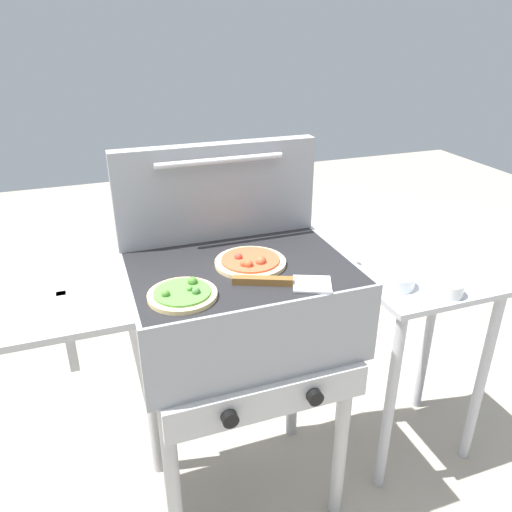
# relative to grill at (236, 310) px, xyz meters

# --- Properties ---
(ground_plane) EXTENTS (8.00, 8.00, 0.00)m
(ground_plane) POSITION_rel_grill_xyz_m (0.01, 0.00, -0.76)
(ground_plane) COLOR gray
(grill) EXTENTS (0.96, 0.53, 0.90)m
(grill) POSITION_rel_grill_xyz_m (0.00, 0.00, 0.00)
(grill) COLOR gray
(grill) RESTS_ON ground_plane
(grill_lid_open) EXTENTS (0.63, 0.08, 0.30)m
(grill_lid_open) POSITION_rel_grill_xyz_m (0.01, 0.22, 0.30)
(grill_lid_open) COLOR gray
(grill_lid_open) RESTS_ON grill
(pizza_pepperoni) EXTENTS (0.20, 0.20, 0.04)m
(pizza_pepperoni) POSITION_rel_grill_xyz_m (0.04, -0.01, 0.15)
(pizza_pepperoni) COLOR beige
(pizza_pepperoni) RESTS_ON grill
(pizza_veggie) EXTENTS (0.18, 0.18, 0.03)m
(pizza_veggie) POSITION_rel_grill_xyz_m (-0.18, -0.12, 0.15)
(pizza_veggie) COLOR #E0C17F
(pizza_veggie) RESTS_ON grill
(spatula) EXTENTS (0.26, 0.16, 0.02)m
(spatula) POSITION_rel_grill_xyz_m (0.09, -0.15, 0.15)
(spatula) COLOR #B7BABF
(spatula) RESTS_ON grill
(prep_table) EXTENTS (0.44, 0.36, 0.74)m
(prep_table) POSITION_rel_grill_xyz_m (0.67, 0.00, -0.23)
(prep_table) COLOR #B2B2B7
(prep_table) RESTS_ON ground_plane
(topping_bowl_near) EXTENTS (0.09, 0.09, 0.04)m
(topping_bowl_near) POSITION_rel_grill_xyz_m (0.67, -0.12, 0.01)
(topping_bowl_near) COLOR silver
(topping_bowl_near) RESTS_ON prep_table
(topping_bowl_far) EXTENTS (0.11, 0.11, 0.04)m
(topping_bowl_far) POSITION_rel_grill_xyz_m (0.54, -0.02, 0.01)
(topping_bowl_far) COLOR silver
(topping_bowl_far) RESTS_ON prep_table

